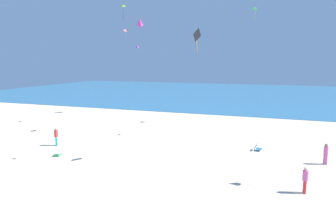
# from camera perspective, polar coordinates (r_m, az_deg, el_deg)

# --- Properties ---
(ground_plane) EXTENTS (120.00, 120.00, 0.00)m
(ground_plane) POSITION_cam_1_polar(r_m,az_deg,el_deg) (25.98, 2.86, -7.95)
(ground_plane) COLOR beige
(ocean_water) EXTENTS (120.00, 60.00, 0.05)m
(ocean_water) POSITION_cam_1_polar(r_m,az_deg,el_deg) (70.82, 13.51, 2.18)
(ocean_water) COLOR teal
(ocean_water) RESTS_ON ground_plane
(beach_chair_mid_beach) EXTENTS (0.62, 0.62, 0.60)m
(beach_chair_mid_beach) POSITION_cam_1_polar(r_m,az_deg,el_deg) (25.69, 16.94, -7.85)
(beach_chair_mid_beach) COLOR #2370B2
(beach_chair_mid_beach) RESTS_ON ground_plane
(cooler_box) EXTENTS (0.50, 0.64, 0.27)m
(cooler_box) POSITION_cam_1_polar(r_m,az_deg,el_deg) (24.82, -20.57, -8.93)
(cooler_box) COLOR #339956
(cooler_box) RESTS_ON ground_plane
(person_0) EXTENTS (0.45, 0.45, 1.60)m
(person_0) POSITION_cam_1_polar(r_m,az_deg,el_deg) (27.64, -20.86, -5.52)
(person_0) COLOR #19ADB2
(person_0) RESTS_ON ground_plane
(person_1) EXTENTS (0.36, 0.36, 1.52)m
(person_1) POSITION_cam_1_polar(r_m,az_deg,el_deg) (18.47, 25.06, -12.74)
(person_1) COLOR red
(person_1) RESTS_ON ground_plane
(person_3) EXTENTS (0.43, 0.43, 1.53)m
(person_3) POSITION_cam_1_polar(r_m,az_deg,el_deg) (24.05, 28.27, -8.10)
(person_3) COLOR #D8599E
(person_3) RESTS_ON ground_plane
(kite_red) EXTENTS (0.43, 0.55, 0.98)m
(kite_red) POSITION_cam_1_polar(r_m,az_deg,el_deg) (30.35, -8.23, 14.16)
(kite_red) COLOR red
(kite_black) EXTENTS (0.35, 0.90, 1.66)m
(kite_black) POSITION_cam_1_polar(r_m,az_deg,el_deg) (20.88, 5.66, 13.26)
(kite_black) COLOR black
(kite_green) EXTENTS (0.70, 0.70, 1.51)m
(kite_green) POSITION_cam_1_polar(r_m,az_deg,el_deg) (36.35, 16.59, 17.50)
(kite_green) COLOR green
(kite_magenta) EXTENTS (1.25, 1.47, 1.93)m
(kite_magenta) POSITION_cam_1_polar(r_m,az_deg,el_deg) (41.85, -5.48, 15.77)
(kite_magenta) COLOR #DB3DA8
(kite_lime) EXTENTS (0.59, 0.47, 1.72)m
(kite_lime) POSITION_cam_1_polar(r_m,az_deg,el_deg) (35.73, -8.75, 18.46)
(kite_lime) COLOR #99DB33
(kite_purple) EXTENTS (0.53, 0.57, 0.99)m
(kite_purple) POSITION_cam_1_polar(r_m,az_deg,el_deg) (43.31, -5.97, 11.25)
(kite_purple) COLOR purple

